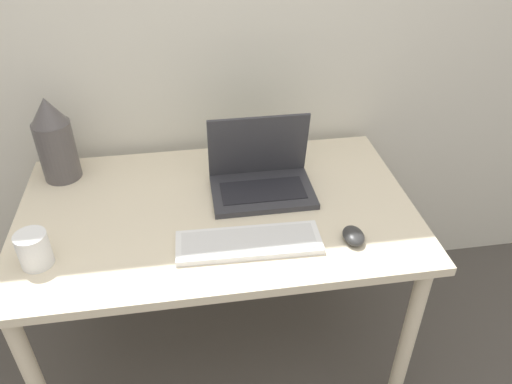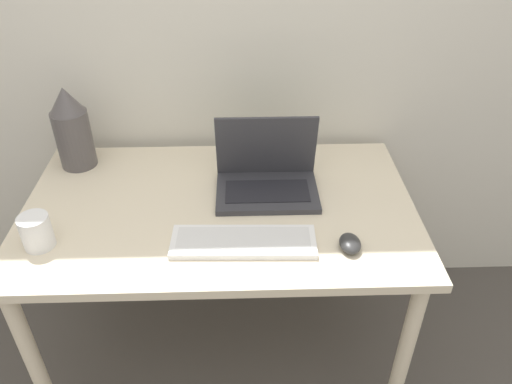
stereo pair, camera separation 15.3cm
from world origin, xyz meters
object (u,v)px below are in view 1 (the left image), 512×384
(keyboard, at_px, (249,242))
(vase, at_px, (54,140))
(laptop, at_px, (261,175))
(mug, at_px, (34,250))
(mouse, at_px, (353,236))

(keyboard, xyz_separation_m, vase, (-0.60, 0.47, 0.14))
(laptop, bearing_deg, mug, -158.35)
(laptop, relative_size, mouse, 3.81)
(laptop, xyz_separation_m, mug, (-0.69, -0.27, -0.00))
(vase, bearing_deg, laptop, -14.87)
(laptop, height_order, keyboard, laptop)
(laptop, distance_m, keyboard, 0.30)
(keyboard, distance_m, mug, 0.60)
(laptop, bearing_deg, keyboard, -106.12)
(mug, bearing_deg, keyboard, -1.31)
(keyboard, height_order, vase, vase)
(vase, height_order, mug, vase)
(laptop, distance_m, mouse, 0.39)
(keyboard, bearing_deg, mouse, -4.92)
(mouse, height_order, mug, mug)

